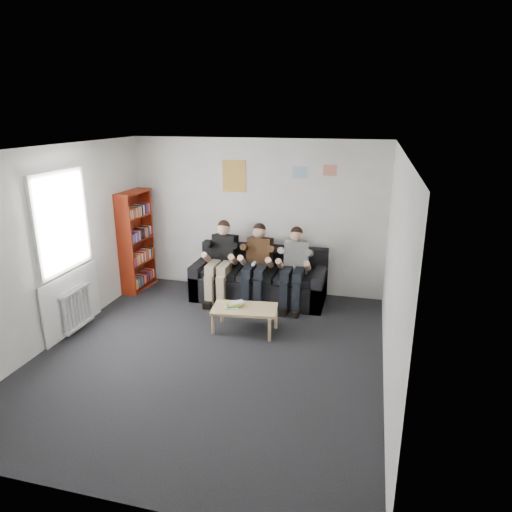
{
  "coord_description": "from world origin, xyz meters",
  "views": [
    {
      "loc": [
        1.95,
        -5.13,
        3.12
      ],
      "look_at": [
        0.3,
        1.3,
        1.01
      ],
      "focal_mm": 32.0,
      "sensor_mm": 36.0,
      "label": 1
    }
  ],
  "objects_px": {
    "sofa": "(260,281)",
    "person_right": "(294,268)",
    "bookshelf": "(137,241)",
    "person_left": "(221,262)",
    "person_middle": "(257,265)",
    "coffee_table": "(245,311)"
  },
  "relations": [
    {
      "from": "person_middle",
      "to": "person_right",
      "type": "distance_m",
      "value": 0.63
    },
    {
      "from": "sofa",
      "to": "bookshelf",
      "type": "relative_size",
      "value": 1.25
    },
    {
      "from": "sofa",
      "to": "bookshelf",
      "type": "bearing_deg",
      "value": -177.7
    },
    {
      "from": "person_right",
      "to": "sofa",
      "type": "bearing_deg",
      "value": 157.85
    },
    {
      "from": "sofa",
      "to": "bookshelf",
      "type": "height_order",
      "value": "bookshelf"
    },
    {
      "from": "person_left",
      "to": "person_middle",
      "type": "relative_size",
      "value": 1.01
    },
    {
      "from": "sofa",
      "to": "person_right",
      "type": "height_order",
      "value": "person_right"
    },
    {
      "from": "sofa",
      "to": "person_left",
      "type": "height_order",
      "value": "person_left"
    },
    {
      "from": "sofa",
      "to": "coffee_table",
      "type": "bearing_deg",
      "value": -85.82
    },
    {
      "from": "sofa",
      "to": "person_middle",
      "type": "bearing_deg",
      "value": -90.0
    },
    {
      "from": "bookshelf",
      "to": "person_middle",
      "type": "xyz_separation_m",
      "value": [
        2.25,
        -0.11,
        -0.23
      ]
    },
    {
      "from": "bookshelf",
      "to": "sofa",
      "type": "bearing_deg",
      "value": 6.15
    },
    {
      "from": "person_left",
      "to": "sofa",
      "type": "bearing_deg",
      "value": 23.88
    },
    {
      "from": "coffee_table",
      "to": "person_left",
      "type": "bearing_deg",
      "value": 123.52
    },
    {
      "from": "coffee_table",
      "to": "person_left",
      "type": "distance_m",
      "value": 1.36
    },
    {
      "from": "sofa",
      "to": "person_middle",
      "type": "relative_size",
      "value": 1.68
    },
    {
      "from": "sofa",
      "to": "person_right",
      "type": "relative_size",
      "value": 1.7
    },
    {
      "from": "coffee_table",
      "to": "person_left",
      "type": "height_order",
      "value": "person_left"
    },
    {
      "from": "bookshelf",
      "to": "person_right",
      "type": "bearing_deg",
      "value": 1.62
    },
    {
      "from": "bookshelf",
      "to": "person_right",
      "type": "relative_size",
      "value": 1.36
    },
    {
      "from": "person_left",
      "to": "person_middle",
      "type": "distance_m",
      "value": 0.63
    },
    {
      "from": "bookshelf",
      "to": "person_left",
      "type": "height_order",
      "value": "bookshelf"
    }
  ]
}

